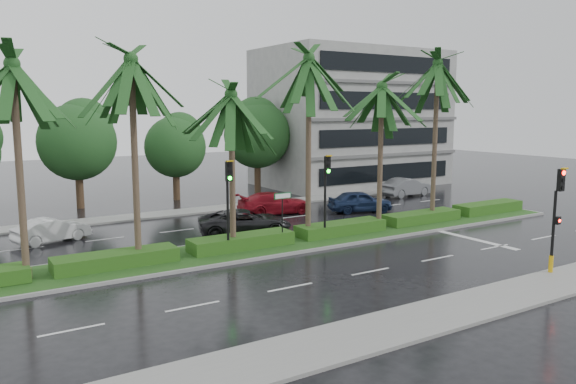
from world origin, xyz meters
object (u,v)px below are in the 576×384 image
signal_near (556,216)px  car_grey (406,187)px  street_sign (282,205)px  car_red (274,203)px  car_darkgrey (245,222)px  car_white (52,230)px  car_blue (360,201)px  signal_median_left (228,193)px

signal_near → car_grey: size_ratio=0.99×
street_sign → car_grey: 19.33m
signal_near → car_red: bearing=98.6°
signal_near → street_sign: (-7.00, 9.87, -0.38)m
signal_near → car_darkgrey: 15.37m
car_darkgrey → car_grey: (17.21, 5.52, 0.03)m
signal_near → car_darkgrey: size_ratio=0.87×
signal_near → car_white: (-16.44, 17.23, -1.88)m
signal_near → street_sign: 12.11m
car_grey → car_blue: bearing=111.5°
street_sign → car_red: bearing=61.9°
signal_median_left → car_red: bearing=48.4°
street_sign → car_red: size_ratio=0.53×
signal_near → car_grey: signal_near is taller
car_darkgrey → car_red: size_ratio=1.02×
car_red → signal_median_left: bearing=145.0°
signal_median_left → car_darkgrey: size_ratio=0.87×
car_white → car_grey: (26.44, 1.74, 0.10)m
signal_median_left → car_white: bearing=130.5°
car_darkgrey → car_blue: (9.71, 2.05, 0.02)m
car_white → car_blue: (18.94, -1.73, 0.09)m
car_white → car_darkgrey: size_ratio=0.75×
car_darkgrey → car_blue: car_blue is taller
car_white → signal_median_left: bearing=-155.6°
street_sign → car_blue: bearing=30.7°
car_grey → signal_near: bearing=148.9°
car_blue → street_sign: bearing=139.3°
street_sign → car_blue: 11.13m
street_sign → car_grey: bearing=28.1°
car_white → car_grey: bearing=-102.4°
signal_median_left → car_grey: bearing=24.9°
signal_median_left → street_sign: bearing=3.5°
street_sign → car_white: street_sign is taller
signal_median_left → car_white: size_ratio=1.15×
car_red → car_grey: bearing=-78.6°
signal_near → car_blue: 15.80m
signal_near → car_red: size_ratio=0.89×
car_blue → car_grey: car_grey is taller
car_red → car_grey: car_grey is taller
signal_median_left → signal_near: bearing=-44.1°
street_sign → car_red: 9.21m
signal_median_left → car_blue: 13.97m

